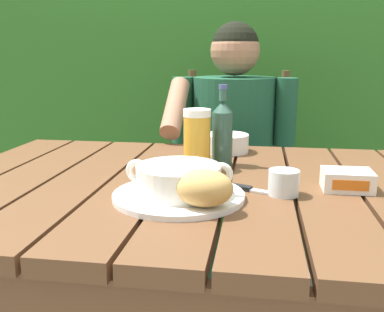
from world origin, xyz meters
TOP-DOWN VIEW (x-y plane):
  - dining_table at (0.00, 0.00)m, footprint 1.30×0.89m
  - hedge_backdrop at (0.19, 1.57)m, footprint 3.46×0.94m
  - chair_near_diner at (0.04, 0.88)m, footprint 0.46×0.43m
  - person_eating at (0.03, 0.68)m, footprint 0.48×0.47m
  - serving_plate at (-0.03, -0.13)m, footprint 0.28×0.28m
  - soup_bowl at (-0.03, -0.13)m, footprint 0.23×0.18m
  - bread_roll at (0.04, -0.21)m, footprint 0.12×0.09m
  - beer_glass at (-0.02, 0.13)m, footprint 0.07×0.07m
  - beer_bottle at (0.04, 0.17)m, footprint 0.06×0.06m
  - water_glass_small at (0.19, -0.07)m, footprint 0.07×0.07m
  - butter_tub at (0.34, -0.01)m, footprint 0.11×0.08m
  - table_knife at (0.12, -0.06)m, footprint 0.15×0.07m
  - diner_bowl at (0.04, 0.34)m, footprint 0.14×0.14m

SIDE VIEW (x-z plane):
  - chair_near_diner at x=0.04m, z-range -0.01..0.98m
  - dining_table at x=0.00m, z-range 0.29..1.05m
  - person_eating at x=0.03m, z-range 0.11..1.29m
  - table_knife at x=0.12m, z-range 0.76..0.77m
  - serving_plate at x=-0.03m, z-range 0.77..0.78m
  - butter_tub at x=0.34m, z-range 0.77..0.81m
  - water_glass_small at x=0.19m, z-range 0.77..0.82m
  - diner_bowl at x=0.04m, z-range 0.77..0.82m
  - soup_bowl at x=-0.03m, z-range 0.77..0.84m
  - bread_roll at x=0.04m, z-range 0.78..0.85m
  - beer_glass at x=-0.02m, z-range 0.77..0.93m
  - beer_bottle at x=0.04m, z-range 0.75..0.97m
  - hedge_backdrop at x=0.19m, z-range -0.23..2.45m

